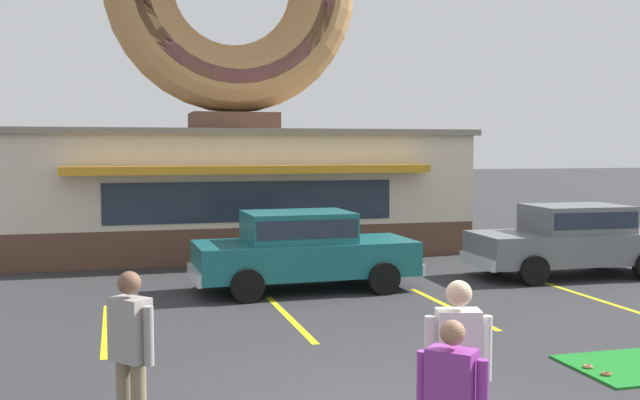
{
  "coord_description": "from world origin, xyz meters",
  "views": [
    {
      "loc": [
        -2.64,
        -7.25,
        2.91
      ],
      "look_at": [
        0.71,
        5.0,
        2.0
      ],
      "focal_mm": 42.0,
      "sensor_mm": 36.0,
      "label": 1
    }
  ],
  "objects_px": {
    "pedestrian_hooded_kid": "(130,349)",
    "car_teal": "(302,247)",
    "car_grey": "(572,237)",
    "pedestrian_leather_jacket_man": "(458,367)",
    "trash_bin": "(10,249)"
  },
  "relations": [
    {
      "from": "trash_bin",
      "to": "pedestrian_hooded_kid",
      "type": "bearing_deg",
      "value": -77.48
    },
    {
      "from": "pedestrian_hooded_kid",
      "to": "pedestrian_leather_jacket_man",
      "type": "relative_size",
      "value": 0.98
    },
    {
      "from": "car_grey",
      "to": "trash_bin",
      "type": "xyz_separation_m",
      "value": [
        -12.28,
        4.12,
        -0.37
      ]
    },
    {
      "from": "car_teal",
      "to": "trash_bin",
      "type": "height_order",
      "value": "car_teal"
    },
    {
      "from": "pedestrian_hooded_kid",
      "to": "car_teal",
      "type": "bearing_deg",
      "value": 64.15
    },
    {
      "from": "car_teal",
      "to": "pedestrian_hooded_kid",
      "type": "distance_m",
      "value": 8.05
    },
    {
      "from": "car_teal",
      "to": "car_grey",
      "type": "bearing_deg",
      "value": 0.22
    },
    {
      "from": "car_grey",
      "to": "pedestrian_hooded_kid",
      "type": "relative_size",
      "value": 2.69
    },
    {
      "from": "car_grey",
      "to": "pedestrian_leather_jacket_man",
      "type": "distance_m",
      "value": 11.15
    },
    {
      "from": "car_grey",
      "to": "pedestrian_leather_jacket_man",
      "type": "bearing_deg",
      "value": -128.78
    },
    {
      "from": "car_grey",
      "to": "pedestrian_leather_jacket_man",
      "type": "xyz_separation_m",
      "value": [
        -6.98,
        -8.69,
        0.1
      ]
    },
    {
      "from": "car_teal",
      "to": "car_grey",
      "type": "height_order",
      "value": "same"
    },
    {
      "from": "pedestrian_leather_jacket_man",
      "to": "pedestrian_hooded_kid",
      "type": "bearing_deg",
      "value": 152.83
    },
    {
      "from": "car_teal",
      "to": "trash_bin",
      "type": "xyz_separation_m",
      "value": [
        -6.04,
        4.14,
        -0.37
      ]
    },
    {
      "from": "car_teal",
      "to": "pedestrian_leather_jacket_man",
      "type": "height_order",
      "value": "pedestrian_leather_jacket_man"
    }
  ]
}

